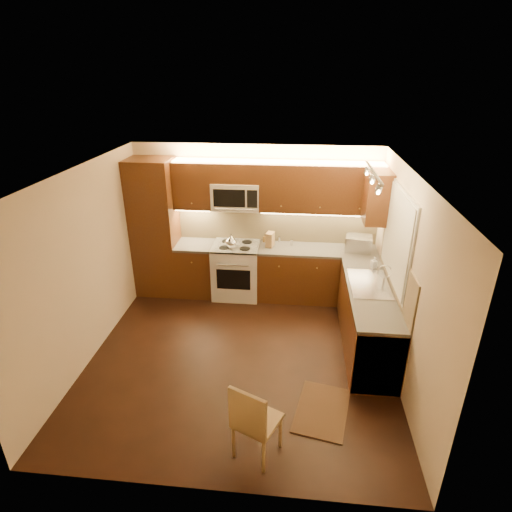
# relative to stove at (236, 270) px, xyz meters

# --- Properties ---
(floor) EXTENTS (4.00, 4.00, 0.01)m
(floor) POSITION_rel_stove_xyz_m (0.30, -1.68, -0.46)
(floor) COLOR black
(floor) RESTS_ON ground
(ceiling) EXTENTS (4.00, 4.00, 0.01)m
(ceiling) POSITION_rel_stove_xyz_m (0.30, -1.68, 2.04)
(ceiling) COLOR beige
(ceiling) RESTS_ON ground
(wall_back) EXTENTS (4.00, 0.01, 2.50)m
(wall_back) POSITION_rel_stove_xyz_m (0.30, 0.32, 0.79)
(wall_back) COLOR beige
(wall_back) RESTS_ON ground
(wall_front) EXTENTS (4.00, 0.01, 2.50)m
(wall_front) POSITION_rel_stove_xyz_m (0.30, -3.67, 0.79)
(wall_front) COLOR beige
(wall_front) RESTS_ON ground
(wall_left) EXTENTS (0.01, 4.00, 2.50)m
(wall_left) POSITION_rel_stove_xyz_m (-1.70, -1.68, 0.79)
(wall_left) COLOR beige
(wall_left) RESTS_ON ground
(wall_right) EXTENTS (0.01, 4.00, 2.50)m
(wall_right) POSITION_rel_stove_xyz_m (2.30, -1.68, 0.79)
(wall_right) COLOR beige
(wall_right) RESTS_ON ground
(pantry) EXTENTS (0.70, 0.60, 2.30)m
(pantry) POSITION_rel_stove_xyz_m (-1.35, 0.02, 0.69)
(pantry) COLOR #451C0E
(pantry) RESTS_ON floor
(base_cab_back_left) EXTENTS (0.62, 0.60, 0.86)m
(base_cab_back_left) POSITION_rel_stove_xyz_m (-0.69, 0.02, -0.03)
(base_cab_back_left) COLOR #451C0E
(base_cab_back_left) RESTS_ON floor
(counter_back_left) EXTENTS (0.62, 0.60, 0.04)m
(counter_back_left) POSITION_rel_stove_xyz_m (-0.69, 0.02, 0.42)
(counter_back_left) COLOR #3C3A37
(counter_back_left) RESTS_ON base_cab_back_left
(base_cab_back_right) EXTENTS (1.92, 0.60, 0.86)m
(base_cab_back_right) POSITION_rel_stove_xyz_m (1.34, 0.02, -0.03)
(base_cab_back_right) COLOR #451C0E
(base_cab_back_right) RESTS_ON floor
(counter_back_right) EXTENTS (1.92, 0.60, 0.04)m
(counter_back_right) POSITION_rel_stove_xyz_m (1.34, 0.02, 0.42)
(counter_back_right) COLOR #3C3A37
(counter_back_right) RESTS_ON base_cab_back_right
(base_cab_right) EXTENTS (0.60, 2.00, 0.86)m
(base_cab_right) POSITION_rel_stove_xyz_m (2.00, -1.28, -0.03)
(base_cab_right) COLOR #451C0E
(base_cab_right) RESTS_ON floor
(counter_right) EXTENTS (0.60, 2.00, 0.04)m
(counter_right) POSITION_rel_stove_xyz_m (2.00, -1.28, 0.42)
(counter_right) COLOR #3C3A37
(counter_right) RESTS_ON base_cab_right
(dishwasher) EXTENTS (0.58, 0.60, 0.84)m
(dishwasher) POSITION_rel_stove_xyz_m (2.00, -1.98, -0.03)
(dishwasher) COLOR silver
(dishwasher) RESTS_ON floor
(backsplash_back) EXTENTS (3.30, 0.02, 0.60)m
(backsplash_back) POSITION_rel_stove_xyz_m (0.65, 0.31, 0.74)
(backsplash_back) COLOR tan
(backsplash_back) RESTS_ON wall_back
(backsplash_right) EXTENTS (0.02, 2.00, 0.60)m
(backsplash_right) POSITION_rel_stove_xyz_m (2.29, -1.28, 0.74)
(backsplash_right) COLOR tan
(backsplash_right) RESTS_ON wall_right
(upper_cab_back_left) EXTENTS (0.62, 0.35, 0.75)m
(upper_cab_back_left) POSITION_rel_stove_xyz_m (-0.69, 0.15, 1.42)
(upper_cab_back_left) COLOR #451C0E
(upper_cab_back_left) RESTS_ON wall_back
(upper_cab_back_right) EXTENTS (1.92, 0.35, 0.75)m
(upper_cab_back_right) POSITION_rel_stove_xyz_m (1.34, 0.15, 1.42)
(upper_cab_back_right) COLOR #451C0E
(upper_cab_back_right) RESTS_ON wall_back
(upper_cab_bridge) EXTENTS (0.76, 0.35, 0.31)m
(upper_cab_bridge) POSITION_rel_stove_xyz_m (0.00, 0.15, 1.63)
(upper_cab_bridge) COLOR #451C0E
(upper_cab_bridge) RESTS_ON wall_back
(upper_cab_right_corner) EXTENTS (0.35, 0.50, 0.75)m
(upper_cab_right_corner) POSITION_rel_stove_xyz_m (2.12, -0.28, 1.42)
(upper_cab_right_corner) COLOR #451C0E
(upper_cab_right_corner) RESTS_ON wall_right
(stove) EXTENTS (0.76, 0.65, 0.92)m
(stove) POSITION_rel_stove_xyz_m (0.00, 0.00, 0.00)
(stove) COLOR silver
(stove) RESTS_ON floor
(microwave) EXTENTS (0.76, 0.38, 0.44)m
(microwave) POSITION_rel_stove_xyz_m (0.00, 0.14, 1.26)
(microwave) COLOR silver
(microwave) RESTS_ON wall_back
(window_frame) EXTENTS (0.03, 1.44, 1.24)m
(window_frame) POSITION_rel_stove_xyz_m (2.29, -1.12, 1.14)
(window_frame) COLOR silver
(window_frame) RESTS_ON wall_right
(window_blinds) EXTENTS (0.02, 1.36, 1.16)m
(window_blinds) POSITION_rel_stove_xyz_m (2.27, -1.12, 1.14)
(window_blinds) COLOR silver
(window_blinds) RESTS_ON wall_right
(sink) EXTENTS (0.52, 0.86, 0.15)m
(sink) POSITION_rel_stove_xyz_m (2.00, -1.12, 0.52)
(sink) COLOR silver
(sink) RESTS_ON counter_right
(faucet) EXTENTS (0.20, 0.04, 0.30)m
(faucet) POSITION_rel_stove_xyz_m (2.18, -1.12, 0.59)
(faucet) COLOR silver
(faucet) RESTS_ON counter_right
(track_light_bar) EXTENTS (0.04, 1.20, 0.03)m
(track_light_bar) POSITION_rel_stove_xyz_m (1.85, -1.27, 2.00)
(track_light_bar) COLOR silver
(track_light_bar) RESTS_ON ceiling
(kettle) EXTENTS (0.22, 0.22, 0.23)m
(kettle) POSITION_rel_stove_xyz_m (-0.06, -0.12, 0.57)
(kettle) COLOR silver
(kettle) RESTS_ON stove
(toaster_oven) EXTENTS (0.45, 0.36, 0.24)m
(toaster_oven) POSITION_rel_stove_xyz_m (1.98, 0.02, 0.56)
(toaster_oven) COLOR silver
(toaster_oven) RESTS_ON counter_back_right
(knife_block) EXTENTS (0.15, 0.19, 0.24)m
(knife_block) POSITION_rel_stove_xyz_m (0.56, 0.06, 0.56)
(knife_block) COLOR olive
(knife_block) RESTS_ON counter_back_right
(spice_jar_a) EXTENTS (0.05, 0.05, 0.09)m
(spice_jar_a) POSITION_rel_stove_xyz_m (0.70, 0.26, 0.49)
(spice_jar_a) COLOR silver
(spice_jar_a) RESTS_ON counter_back_right
(spice_jar_b) EXTENTS (0.05, 0.05, 0.10)m
(spice_jar_b) POSITION_rel_stove_xyz_m (0.45, 0.23, 0.49)
(spice_jar_b) COLOR brown
(spice_jar_b) RESTS_ON counter_back_right
(spice_jar_c) EXTENTS (0.04, 0.04, 0.10)m
(spice_jar_c) POSITION_rel_stove_xyz_m (0.91, 0.14, 0.49)
(spice_jar_c) COLOR silver
(spice_jar_c) RESTS_ON counter_back_right
(spice_jar_d) EXTENTS (0.05, 0.05, 0.09)m
(spice_jar_d) POSITION_rel_stove_xyz_m (0.54, 0.20, 0.48)
(spice_jar_d) COLOR olive
(spice_jar_d) RESTS_ON counter_back_right
(soap_bottle) EXTENTS (0.10, 0.10, 0.17)m
(soap_bottle) POSITION_rel_stove_xyz_m (2.13, -0.59, 0.52)
(soap_bottle) COLOR silver
(soap_bottle) RESTS_ON counter_right
(rug) EXTENTS (0.72, 0.94, 0.01)m
(rug) POSITION_rel_stove_xyz_m (1.36, -2.58, -0.45)
(rug) COLOR black
(rug) RESTS_ON floor
(dining_chair) EXTENTS (0.53, 0.53, 0.90)m
(dining_chair) POSITION_rel_stove_xyz_m (0.68, -3.21, -0.01)
(dining_chair) COLOR olive
(dining_chair) RESTS_ON floor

